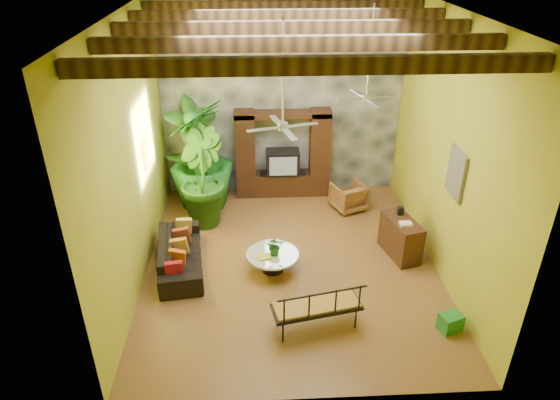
{
  "coord_description": "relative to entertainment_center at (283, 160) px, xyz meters",
  "views": [
    {
      "loc": [
        -0.68,
        -8.63,
        6.24
      ],
      "look_at": [
        -0.22,
        0.2,
        1.4
      ],
      "focal_mm": 32.0,
      "sensor_mm": 36.0,
      "label": 1
    }
  ],
  "objects": [
    {
      "name": "yellow_tray",
      "position": [
        -0.57,
        -3.52,
        -0.55
      ],
      "size": [
        0.3,
        0.25,
        0.03
      ],
      "primitive_type": "cube",
      "rotation": [
        0.0,
        0.0,
        0.25
      ],
      "color": "yellow",
      "rests_on": "coffee_table"
    },
    {
      "name": "back_wall",
      "position": [
        0.0,
        0.36,
        1.53
      ],
      "size": [
        6.0,
        0.02,
        5.0
      ],
      "primitive_type": "cube",
      "color": "#A39C25",
      "rests_on": "ground"
    },
    {
      "name": "ceiling_fan_front",
      "position": [
        -0.2,
        -3.54,
        2.44
      ],
      "size": [
        1.28,
        1.28,
        1.86
      ],
      "color": "#ADADB1",
      "rests_on": "ceiling"
    },
    {
      "name": "ceiling",
      "position": [
        0.0,
        -3.14,
        4.03
      ],
      "size": [
        6.0,
        7.0,
        0.02
      ],
      "primitive_type": "cube",
      "color": "silver",
      "rests_on": "back_wall"
    },
    {
      "name": "wall_art_mask",
      "position": [
        -2.96,
        -2.14,
        1.13
      ],
      "size": [
        0.06,
        0.32,
        0.55
      ],
      "primitive_type": "cube",
      "color": "yellow",
      "rests_on": "left_wall"
    },
    {
      "name": "sofa",
      "position": [
        -2.3,
        -3.16,
        -0.65
      ],
      "size": [
        1.13,
        2.28,
        0.64
      ],
      "primitive_type": "imported",
      "rotation": [
        0.0,
        0.0,
        1.7
      ],
      "color": "black",
      "rests_on": "ground"
    },
    {
      "name": "coffee_table",
      "position": [
        -0.4,
        -3.38,
        -0.71
      ],
      "size": [
        1.08,
        1.08,
        0.4
      ],
      "rotation": [
        0.0,
        0.0,
        0.33
      ],
      "color": "black",
      "rests_on": "ground"
    },
    {
      "name": "centerpiece_plant",
      "position": [
        -0.34,
        -3.39,
        -0.38
      ],
      "size": [
        0.36,
        0.31,
        0.38
      ],
      "primitive_type": "imported",
      "rotation": [
        0.0,
        0.0,
        0.05
      ],
      "color": "#215817",
      "rests_on": "coffee_table"
    },
    {
      "name": "wall_art_painting",
      "position": [
        2.96,
        -3.74,
        1.33
      ],
      "size": [
        0.06,
        0.7,
        0.9
      ],
      "primitive_type": "cube",
      "color": "#256288",
      "rests_on": "right_wall"
    },
    {
      "name": "stone_accent_wall",
      "position": [
        0.0,
        0.3,
        1.53
      ],
      "size": [
        5.98,
        0.1,
        4.98
      ],
      "primitive_type": "cube",
      "color": "#3F4348",
      "rests_on": "ground"
    },
    {
      "name": "tall_plant_c",
      "position": [
        -2.02,
        -0.52,
        0.4
      ],
      "size": [
        2.04,
        2.04,
        2.73
      ],
      "primitive_type": "imported",
      "rotation": [
        0.0,
        0.0,
        4.27
      ],
      "color": "#1A651F",
      "rests_on": "ground"
    },
    {
      "name": "ground",
      "position": [
        0.0,
        -3.14,
        -0.97
      ],
      "size": [
        7.0,
        7.0,
        0.0
      ],
      "primitive_type": "plane",
      "color": "brown",
      "rests_on": "ground"
    },
    {
      "name": "left_wall",
      "position": [
        -3.0,
        -3.14,
        1.53
      ],
      "size": [
        0.02,
        7.0,
        5.0
      ],
      "primitive_type": "cube",
      "color": "#A39C25",
      "rests_on": "ground"
    },
    {
      "name": "entertainment_center",
      "position": [
        0.0,
        0.0,
        0.0
      ],
      "size": [
        2.4,
        0.55,
        2.3
      ],
      "color": "black",
      "rests_on": "ground"
    },
    {
      "name": "ceiling_beams",
      "position": [
        0.0,
        -3.14,
        3.81
      ],
      "size": [
        5.95,
        5.36,
        0.22
      ],
      "color": "#3E2A13",
      "rests_on": "ceiling"
    },
    {
      "name": "side_console",
      "position": [
        2.36,
        -2.96,
        -0.54
      ],
      "size": [
        0.73,
        1.16,
        0.86
      ],
      "primitive_type": "cube",
      "rotation": [
        0.0,
        0.0,
        0.25
      ],
      "color": "#31200F",
      "rests_on": "ground"
    },
    {
      "name": "green_bin",
      "position": [
        2.65,
        -5.3,
        -0.8
      ],
      "size": [
        0.46,
        0.4,
        0.33
      ],
      "primitive_type": "cube",
      "rotation": [
        0.0,
        0.0,
        0.35
      ],
      "color": "#217C30",
      "rests_on": "ground"
    },
    {
      "name": "wicker_armchair",
      "position": [
        1.6,
        -0.91,
        -0.62
      ],
      "size": [
        0.97,
        0.98,
        0.69
      ],
      "primitive_type": "imported",
      "rotation": [
        0.0,
        0.0,
        3.53
      ],
      "color": "olive",
      "rests_on": "ground"
    },
    {
      "name": "iron_bench",
      "position": [
        0.3,
        -5.18,
        -0.43
      ],
      "size": [
        1.63,
        0.87,
        0.57
      ],
      "rotation": [
        0.0,
        0.0,
        0.21
      ],
      "color": "black",
      "rests_on": "ground"
    },
    {
      "name": "right_wall",
      "position": [
        3.0,
        -3.14,
        1.53
      ],
      "size": [
        0.02,
        7.0,
        5.0
      ],
      "primitive_type": "cube",
      "color": "#A39C25",
      "rests_on": "ground"
    },
    {
      "name": "tall_plant_a",
      "position": [
        -2.18,
        -0.15,
        0.38
      ],
      "size": [
        1.71,
        1.6,
        2.7
      ],
      "primitive_type": "imported",
      "rotation": [
        0.0,
        0.0,
        0.6
      ],
      "color": "#2E6C1C",
      "rests_on": "ground"
    },
    {
      "name": "tall_plant_b",
      "position": [
        -1.99,
        -1.31,
        0.2
      ],
      "size": [
        1.48,
        1.6,
        2.32
      ],
      "primitive_type": "imported",
      "rotation": [
        0.0,
        0.0,
        2.02
      ],
      "color": "#215616",
      "rests_on": "ground"
    },
    {
      "name": "ceiling_fan_back",
      "position": [
        1.6,
        -1.94,
        2.44
      ],
      "size": [
        1.28,
        1.28,
        1.86
      ],
      "color": "#ADADB1",
      "rests_on": "ceiling"
    }
  ]
}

